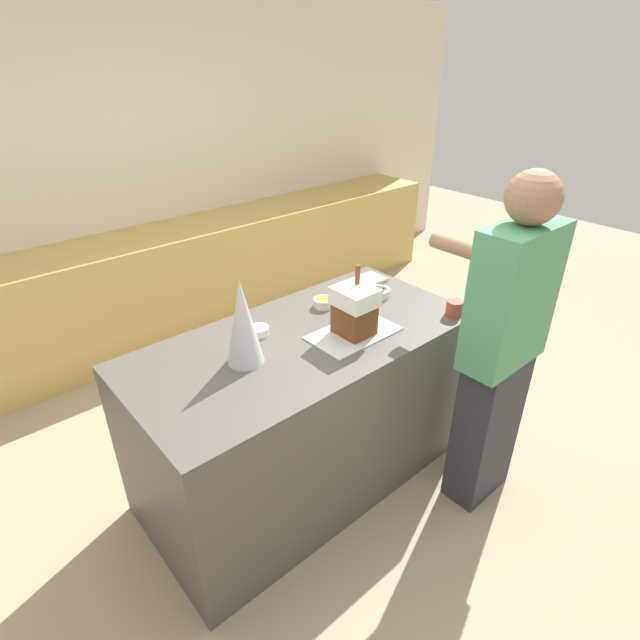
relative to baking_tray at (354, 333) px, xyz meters
The scene contains 14 objects.
ground_plane 0.96m from the baking_tray, 146.78° to the left, with size 12.00×12.00×0.00m, color tan.
wall_back 2.52m from the baking_tray, 94.80° to the left, with size 8.00×0.05×2.60m.
back_cabinet_block 2.22m from the baking_tray, 95.52° to the left, with size 6.00×0.60×0.89m.
kitchen_island 0.53m from the baking_tray, 146.78° to the left, with size 1.76×0.86×0.92m.
baking_tray is the anchor object (origin of this frame).
gingerbread_house 0.13m from the baking_tray, 35.40° to the left, with size 0.18×0.20×0.34m.
decorative_tree 0.60m from the baking_tray, 165.06° to the left, with size 0.17×0.17×0.41m.
candy_bowl_front_corner 0.47m from the baking_tray, 139.63° to the left, with size 0.10×0.10×0.04m.
candy_bowl_near_tray_right 0.46m from the baking_tray, 27.31° to the left, with size 0.12×0.12×0.05m.
candy_bowl_near_tray_left 0.43m from the baking_tray, 58.32° to the left, with size 0.10×0.10×0.05m.
candy_bowl_far_right 0.33m from the baking_tray, 75.71° to the left, with size 0.11×0.11×0.05m.
cookbook 0.65m from the baking_tray, 36.93° to the left, with size 0.17×0.15×0.02m.
mug 0.58m from the baking_tray, 20.90° to the right, with size 0.09×0.09×0.08m.
person 0.71m from the baking_tray, 51.39° to the right, with size 0.46×0.58×1.76m.
Camera 1 is at (-1.33, -1.65, 2.18)m, focal length 28.00 mm.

